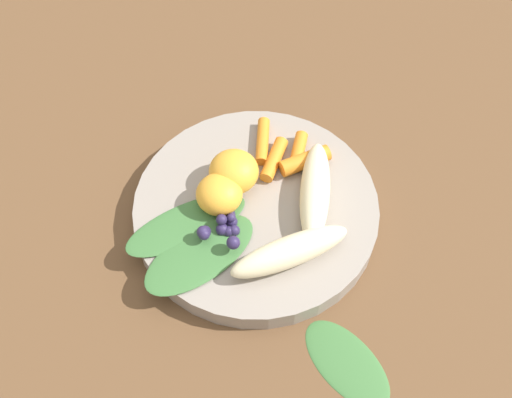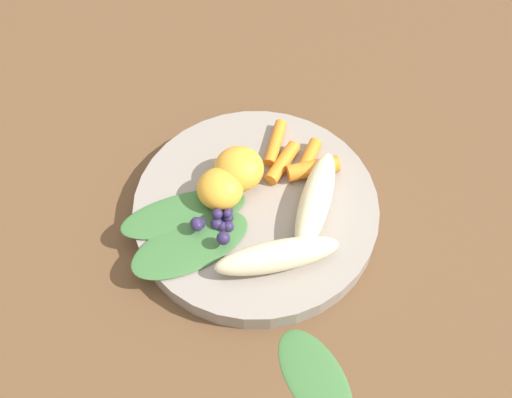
{
  "view_description": "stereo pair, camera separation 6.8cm",
  "coord_description": "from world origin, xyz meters",
  "px_view_note": "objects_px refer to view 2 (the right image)",
  "views": [
    {
      "loc": [
        0.11,
        0.36,
        0.6
      ],
      "look_at": [
        0.0,
        0.0,
        0.04
      ],
      "focal_mm": 43.49,
      "sensor_mm": 36.0,
      "label": 1
    },
    {
      "loc": [
        0.04,
        0.37,
        0.6
      ],
      "look_at": [
        0.0,
        0.0,
        0.04
      ],
      "focal_mm": 43.49,
      "sensor_mm": 36.0,
      "label": 2
    }
  ],
  "objects_px": {
    "banana_peeled_right": "(277,256)",
    "kale_leaf_stray": "(315,376)",
    "banana_peeled_left": "(316,200)",
    "orange_segment_near": "(220,189)",
    "bowl": "(256,210)"
  },
  "relations": [
    {
      "from": "banana_peeled_right",
      "to": "orange_segment_near",
      "type": "bearing_deg",
      "value": 114.11
    },
    {
      "from": "banana_peeled_left",
      "to": "kale_leaf_stray",
      "type": "height_order",
      "value": "banana_peeled_left"
    },
    {
      "from": "banana_peeled_left",
      "to": "orange_segment_near",
      "type": "bearing_deg",
      "value": 98.91
    },
    {
      "from": "banana_peeled_right",
      "to": "kale_leaf_stray",
      "type": "height_order",
      "value": "banana_peeled_right"
    },
    {
      "from": "banana_peeled_left",
      "to": "banana_peeled_right",
      "type": "bearing_deg",
      "value": 164.12
    },
    {
      "from": "bowl",
      "to": "banana_peeled_left",
      "type": "distance_m",
      "value": 0.07
    },
    {
      "from": "bowl",
      "to": "banana_peeled_left",
      "type": "bearing_deg",
      "value": 168.58
    },
    {
      "from": "banana_peeled_right",
      "to": "kale_leaf_stray",
      "type": "bearing_deg",
      "value": -84.82
    },
    {
      "from": "bowl",
      "to": "banana_peeled_right",
      "type": "distance_m",
      "value": 0.08
    },
    {
      "from": "banana_peeled_left",
      "to": "banana_peeled_right",
      "type": "xyz_separation_m",
      "value": [
        0.05,
        0.06,
        0.0
      ]
    },
    {
      "from": "bowl",
      "to": "banana_peeled_left",
      "type": "height_order",
      "value": "banana_peeled_left"
    },
    {
      "from": "orange_segment_near",
      "to": "banana_peeled_left",
      "type": "bearing_deg",
      "value": 166.49
    },
    {
      "from": "banana_peeled_right",
      "to": "orange_segment_near",
      "type": "relative_size",
      "value": 2.57
    },
    {
      "from": "banana_peeled_left",
      "to": "orange_segment_near",
      "type": "relative_size",
      "value": 2.57
    },
    {
      "from": "banana_peeled_right",
      "to": "kale_leaf_stray",
      "type": "relative_size",
      "value": 1.22
    }
  ]
}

